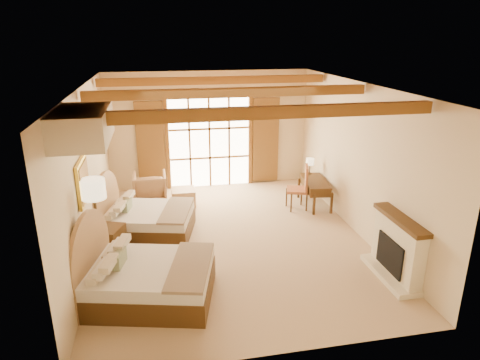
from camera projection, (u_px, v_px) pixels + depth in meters
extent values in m
plane|color=tan|center=(232.00, 239.00, 9.07)|extent=(7.00, 7.00, 0.00)
plane|color=beige|center=(209.00, 130.00, 11.79)|extent=(5.50, 0.00, 5.50)
plane|color=beige|center=(87.00, 176.00, 8.04)|extent=(0.00, 7.00, 7.00)
plane|color=beige|center=(359.00, 160.00, 9.05)|extent=(0.00, 7.00, 7.00)
plane|color=#AA6C3C|center=(230.00, 86.00, 8.02)|extent=(7.00, 7.00, 0.00)
cube|color=white|center=(209.00, 143.00, 11.87)|extent=(2.20, 0.02, 2.50)
cube|color=brown|center=(151.00, 146.00, 11.55)|extent=(0.75, 0.06, 2.40)
cube|color=brown|center=(266.00, 140.00, 12.13)|extent=(0.75, 0.06, 2.40)
cube|color=#F4E2C5|center=(398.00, 249.00, 7.51)|extent=(0.25, 1.30, 1.10)
cube|color=black|center=(393.00, 254.00, 7.53)|extent=(0.18, 0.80, 0.60)
cube|color=#F4E2C5|center=(390.00, 274.00, 7.66)|extent=(0.45, 1.40, 0.10)
cube|color=#452711|center=(401.00, 219.00, 7.32)|extent=(0.30, 1.40, 0.08)
cube|color=gold|center=(83.00, 181.00, 7.31)|extent=(0.05, 0.95, 0.75)
cube|color=#B78C2D|center=(85.00, 181.00, 7.31)|extent=(0.02, 0.82, 0.62)
cube|color=beige|center=(82.00, 126.00, 5.81)|extent=(0.70, 1.40, 0.45)
cube|color=#452711|center=(150.00, 287.00, 7.01)|extent=(2.29, 1.94, 0.39)
cube|color=white|center=(149.00, 271.00, 6.91)|extent=(2.25, 1.90, 0.21)
cube|color=#8C715B|center=(191.00, 261.00, 7.00)|extent=(0.94, 1.64, 0.05)
cube|color=gray|center=(118.00, 262.00, 6.76)|extent=(0.21, 0.42, 0.23)
cube|color=#452711|center=(149.00, 226.00, 9.26)|extent=(2.12, 1.79, 0.36)
cube|color=white|center=(148.00, 214.00, 9.17)|extent=(2.08, 1.75, 0.20)
cube|color=#8C715B|center=(177.00, 207.00, 9.25)|extent=(0.87, 1.51, 0.05)
cube|color=gray|center=(126.00, 207.00, 9.03)|extent=(0.19, 0.39, 0.22)
cube|color=#452711|center=(108.00, 243.00, 8.18)|extent=(0.72, 0.72, 0.66)
cylinder|color=#372715|center=(104.00, 279.00, 7.59)|extent=(0.27, 0.27, 0.03)
cylinder|color=#372715|center=(99.00, 237.00, 7.32)|extent=(0.04, 0.04, 1.61)
cylinder|color=#FDE9B4|center=(93.00, 189.00, 7.03)|extent=(0.40, 0.40, 0.33)
imported|color=#A77B53|center=(150.00, 187.00, 10.98)|extent=(0.82, 0.85, 0.77)
cube|color=#A36E4D|center=(183.00, 197.00, 10.81)|extent=(0.59, 0.59, 0.42)
cube|color=#452711|center=(315.00, 181.00, 10.65)|extent=(0.68, 1.29, 0.04)
cube|color=#452711|center=(315.00, 185.00, 10.69)|extent=(0.66, 1.26, 0.19)
cube|color=#9E5B35|center=(297.00, 190.00, 10.49)|extent=(0.61, 0.61, 0.07)
cube|color=#9E5B35|center=(306.00, 177.00, 10.43)|extent=(0.20, 0.48, 0.60)
cylinder|color=#372715|center=(309.00, 173.00, 11.14)|extent=(0.12, 0.12, 0.02)
cylinder|color=#372715|center=(310.00, 168.00, 11.10)|extent=(0.02, 0.02, 0.29)
cylinder|color=#FDE9B4|center=(310.00, 162.00, 11.04)|extent=(0.21, 0.21, 0.16)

